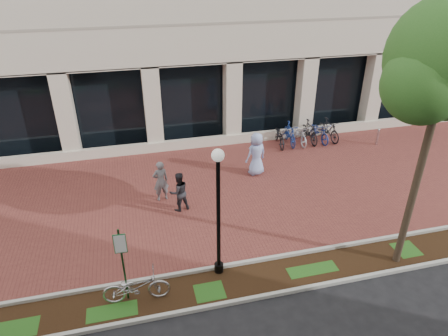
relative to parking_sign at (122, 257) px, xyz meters
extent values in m
plane|color=black|center=(3.77, 5.08, -1.56)|extent=(120.00, 120.00, 0.00)
cube|color=brown|center=(3.77, 5.08, -1.55)|extent=(40.00, 9.00, 0.01)
cube|color=black|center=(3.77, -0.17, -1.55)|extent=(40.00, 1.50, 0.01)
cube|color=#ABABA1|center=(3.77, 0.58, -1.50)|extent=(40.00, 0.12, 0.12)
cube|color=#ABABA1|center=(3.77, -0.92, -1.50)|extent=(40.00, 0.12, 0.12)
cube|color=black|center=(3.77, 10.68, 0.54)|extent=(40.00, 0.15, 4.20)
cube|color=beige|center=(3.77, 9.58, -1.31)|extent=(40.00, 0.25, 0.50)
cube|color=beige|center=(3.77, 9.98, 0.54)|extent=(0.80, 0.80, 4.20)
cube|color=#143817|center=(0.00, 0.01, -0.33)|extent=(0.05, 0.05, 2.45)
cube|color=#196632|center=(0.00, -0.02, 0.45)|extent=(0.34, 0.02, 0.62)
cube|color=silver|center=(0.00, -0.03, 0.45)|extent=(0.30, 0.01, 0.56)
cylinder|color=black|center=(2.78, 0.46, -1.41)|extent=(0.28, 0.28, 0.30)
cylinder|color=black|center=(2.78, 0.46, 0.40)|extent=(0.12, 0.12, 3.90)
sphere|color=silver|center=(2.78, 0.46, 2.49)|extent=(0.36, 0.36, 0.36)
cylinder|color=#483A29|center=(8.47, -0.44, 0.91)|extent=(0.22, 0.22, 4.93)
sphere|color=#23591B|center=(7.69, -0.67, 4.39)|extent=(2.03, 2.03, 2.03)
imported|color=#B2B2B7|center=(0.26, -0.11, -1.06)|extent=(1.94, 0.80, 1.00)
imported|color=slate|center=(1.52, 5.05, -0.70)|extent=(0.69, 0.52, 1.71)
imported|color=#252429|center=(2.11, 4.17, -0.76)|extent=(0.90, 0.78, 1.59)
imported|color=#99ADE4|center=(5.85, 6.18, -0.57)|extent=(1.10, 0.88, 1.97)
cylinder|color=silver|center=(12.90, 7.60, -1.16)|extent=(0.11, 0.11, 0.80)
sphere|color=silver|center=(12.90, 7.60, -0.71)|extent=(0.12, 0.12, 0.12)
imported|color=black|center=(8.00, 8.82, -1.04)|extent=(0.95, 2.03, 1.03)
imported|color=navy|center=(8.55, 8.82, -0.98)|extent=(0.70, 1.94, 1.14)
imported|color=silver|center=(9.10, 8.82, -1.04)|extent=(0.75, 1.98, 1.03)
imported|color=black|center=(9.65, 8.82, -0.98)|extent=(0.57, 1.91, 1.14)
imported|color=navy|center=(10.20, 8.82, -1.04)|extent=(0.81, 2.00, 1.03)
imported|color=black|center=(10.75, 8.82, -0.98)|extent=(0.76, 1.95, 1.14)
cylinder|color=silver|center=(9.38, 8.82, -1.16)|extent=(0.04, 0.04, 0.80)
camera|label=1|loc=(0.64, -8.75, 7.19)|focal=32.00mm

